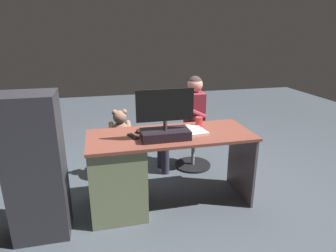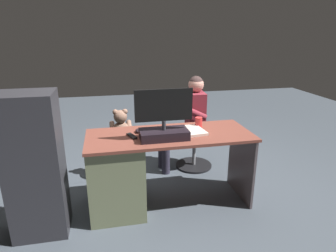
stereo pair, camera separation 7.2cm
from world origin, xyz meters
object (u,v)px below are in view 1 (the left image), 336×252
at_px(office_chair_teddy, 122,154).
at_px(person, 187,116).
at_px(tv_remote, 133,136).
at_px(teddy_bear, 120,126).
at_px(monitor, 165,125).
at_px(visitor_chair, 193,146).
at_px(keyboard, 168,130).
at_px(cup, 199,122).
at_px(desk, 128,171).
at_px(computer_mouse, 139,131).

relative_size(office_chair_teddy, person, 0.41).
distance_m(tv_remote, teddy_bear, 0.73).
height_order(monitor, visitor_chair, monitor).
distance_m(keyboard, cup, 0.34).
bearing_deg(cup, person, -95.50).
relative_size(office_chair_teddy, visitor_chair, 1.00).
relative_size(office_chair_teddy, teddy_bear, 1.32).
relative_size(monitor, keyboard, 1.23).
bearing_deg(person, desk, 43.13).
distance_m(cup, tv_remote, 0.71).
relative_size(tv_remote, visitor_chair, 0.32).
distance_m(monitor, tv_remote, 0.32).
distance_m(cup, teddy_bear, 0.96).
distance_m(desk, office_chair_teddy, 0.71).
bearing_deg(person, computer_mouse, 43.86).
height_order(cup, person, person).
bearing_deg(computer_mouse, person, -136.14).
bearing_deg(keyboard, visitor_chair, -126.56).
xyz_separation_m(visitor_chair, person, (0.09, 0.01, 0.41)).
distance_m(keyboard, office_chair_teddy, 0.87).
bearing_deg(computer_mouse, desk, 39.01).
height_order(desk, office_chair_teddy, desk).
relative_size(keyboard, cup, 4.13).
relative_size(monitor, computer_mouse, 5.40).
xyz_separation_m(monitor, office_chair_teddy, (0.35, -0.80, -0.60)).
distance_m(monitor, computer_mouse, 0.32).
distance_m(keyboard, computer_mouse, 0.28).
height_order(computer_mouse, visitor_chair, computer_mouse).
bearing_deg(visitor_chair, teddy_bear, 3.42).
bearing_deg(visitor_chair, desk, 40.25).
distance_m(desk, keyboard, 0.55).
xyz_separation_m(tv_remote, visitor_chair, (-0.85, -0.77, -0.47)).
distance_m(computer_mouse, person, 0.94).
bearing_deg(person, monitor, 61.42).
height_order(desk, keyboard, keyboard).
relative_size(desk, office_chair_teddy, 3.30).
xyz_separation_m(monitor, keyboard, (-0.07, -0.21, -0.12)).
bearing_deg(teddy_bear, person, -176.67).
relative_size(desk, keyboard, 3.74).
bearing_deg(keyboard, cup, -172.13).
bearing_deg(teddy_bear, tv_remote, 95.38).
relative_size(computer_mouse, person, 0.08).
xyz_separation_m(monitor, tv_remote, (0.28, -0.10, -0.12)).
bearing_deg(office_chair_teddy, teddy_bear, -90.00).
distance_m(desk, visitor_chair, 1.19).
height_order(cup, tv_remote, cup).
xyz_separation_m(cup, teddy_bear, (0.76, -0.56, -0.17)).
xyz_separation_m(keyboard, office_chair_teddy, (0.42, -0.59, -0.48)).
height_order(computer_mouse, cup, cup).
height_order(keyboard, cup, cup).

